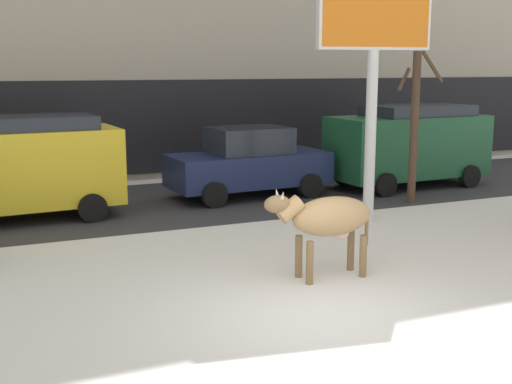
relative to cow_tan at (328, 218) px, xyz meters
The scene contains 9 objects.
ground_plane 1.97m from the cow_tan, 120.90° to the right, with size 120.00×120.00×0.00m, color white.
road_strip 6.95m from the cow_tan, 97.28° to the left, with size 60.00×5.60×0.01m, color #333338.
cow_tan is the anchor object (origin of this frame).
billboard 5.30m from the cow_tan, 47.79° to the left, with size 2.52×0.59×5.56m.
car_yellow_van 7.69m from the cow_tan, 124.76° to the left, with size 4.70×2.33×2.32m.
car_navy_sedan 6.90m from the cow_tan, 77.96° to the left, with size 4.29×2.17×1.84m.
car_darkgreen_van 8.86m from the cow_tan, 45.53° to the left, with size 4.70×2.33×2.32m.
pedestrian_near_billboard 10.52m from the cow_tan, 115.77° to the left, with size 0.36×0.24×1.73m.
bare_tree_far_back 6.71m from the cow_tan, 41.77° to the left, with size 1.09×1.10×3.77m.
Camera 1 is at (-4.24, -7.46, 3.40)m, focal length 45.73 mm.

